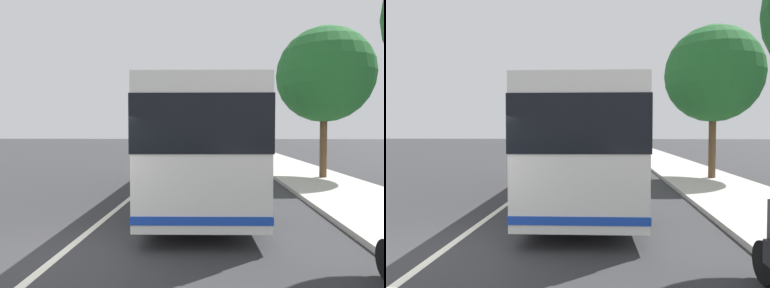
% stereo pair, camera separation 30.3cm
% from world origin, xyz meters
% --- Properties ---
extents(ground_plane, '(220.00, 220.00, 0.00)m').
position_xyz_m(ground_plane, '(0.00, 0.00, 0.00)').
color(ground_plane, '#2D2D30').
extents(sidewalk_curb, '(110.00, 3.60, 0.14)m').
position_xyz_m(sidewalk_curb, '(10.00, -7.46, 0.07)').
color(sidewalk_curb, '#B2ADA3').
rests_on(sidewalk_curb, ground).
extents(lane_divider_line, '(110.00, 0.16, 0.01)m').
position_xyz_m(lane_divider_line, '(10.00, 0.00, 0.00)').
color(lane_divider_line, silver).
rests_on(lane_divider_line, ground).
extents(coach_bus, '(12.09, 3.14, 3.31)m').
position_xyz_m(coach_bus, '(6.42, -2.26, 1.91)').
color(coach_bus, silver).
rests_on(coach_bus, ground).
extents(car_behind_bus, '(4.17, 1.94, 1.58)m').
position_xyz_m(car_behind_bus, '(42.07, 2.50, 0.74)').
color(car_behind_bus, silver).
rests_on(car_behind_bus, ground).
extents(car_ahead_same_lane, '(4.38, 1.94, 1.49)m').
position_xyz_m(car_ahead_same_lane, '(28.97, -2.48, 0.71)').
color(car_ahead_same_lane, black).
rests_on(car_ahead_same_lane, ground).
extents(car_oncoming, '(4.16, 2.02, 1.37)m').
position_xyz_m(car_oncoming, '(34.58, -2.83, 0.65)').
color(car_oncoming, gray).
rests_on(car_oncoming, ground).
extents(car_side_street, '(4.15, 2.20, 1.49)m').
position_xyz_m(car_side_street, '(54.15, -1.84, 0.72)').
color(car_side_street, red).
rests_on(car_side_street, ground).
extents(roadside_tree_mid_block, '(4.33, 4.33, 7.02)m').
position_xyz_m(roadside_tree_mid_block, '(10.07, -7.88, 4.84)').
color(roadside_tree_mid_block, brown).
rests_on(roadside_tree_mid_block, ground).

